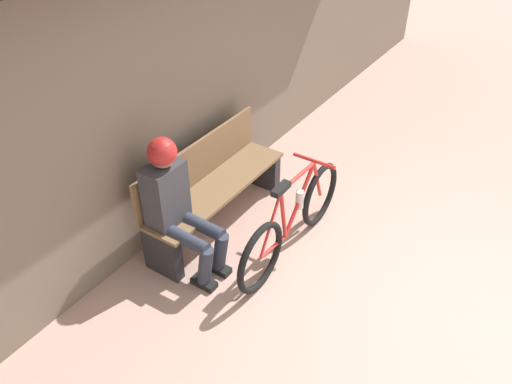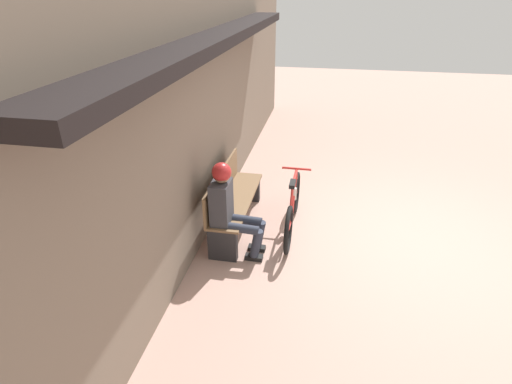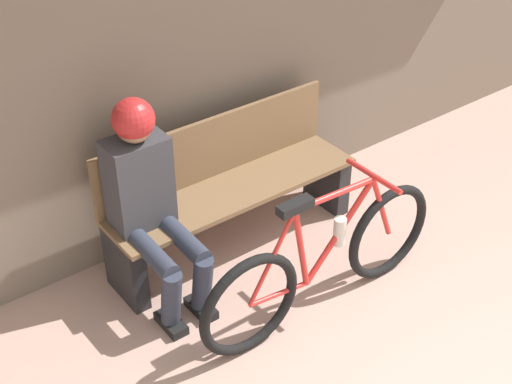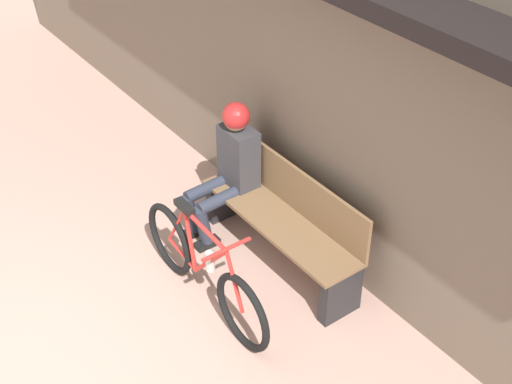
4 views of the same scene
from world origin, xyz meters
name	(u,v)px [view 3 (image 3 of 4)]	position (x,y,z in m)	size (l,w,h in m)	color
park_bench_near	(229,190)	(-0.03, 2.25, 0.40)	(1.64, 0.42, 0.84)	brown
bicycle	(324,262)	(0.03, 1.43, 0.34)	(1.64, 0.40, 0.84)	black
person_seated	(148,192)	(-0.64, 2.13, 0.70)	(0.34, 0.64, 1.22)	#2D3342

